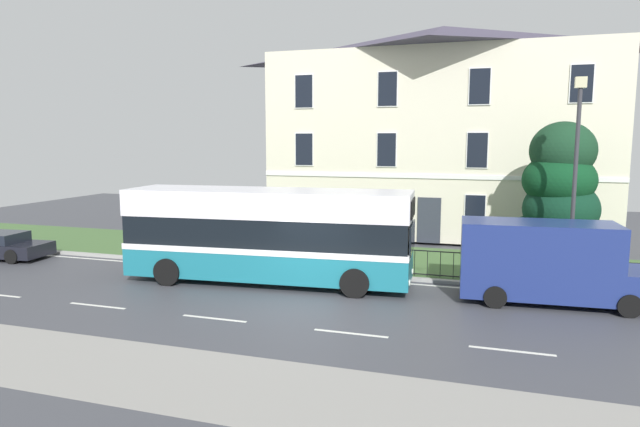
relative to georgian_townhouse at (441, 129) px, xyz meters
The scene contains 7 objects.
ground_plane 15.98m from the georgian_townhouse, 99.99° to the right, with size 60.00×56.00×0.18m.
georgian_townhouse is the anchor object (origin of this frame).
iron_verge_railing 12.48m from the georgian_townhouse, 90.00° to the right, with size 15.19×0.04×0.97m.
evergreen_tree 9.77m from the georgian_townhouse, 54.41° to the right, with size 3.84×3.84×5.67m.
single_decker_bus 14.76m from the georgian_townhouse, 109.13° to the right, with size 10.23×3.23×3.32m.
white_panel_van 14.57m from the georgian_townhouse, 71.05° to the right, with size 5.84×2.34×2.53m.
street_lamp_post 12.11m from the georgian_townhouse, 62.80° to the right, with size 0.36×0.24×7.00m.
Camera 1 is at (5.36, -15.15, 5.03)m, focal length 30.57 mm.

